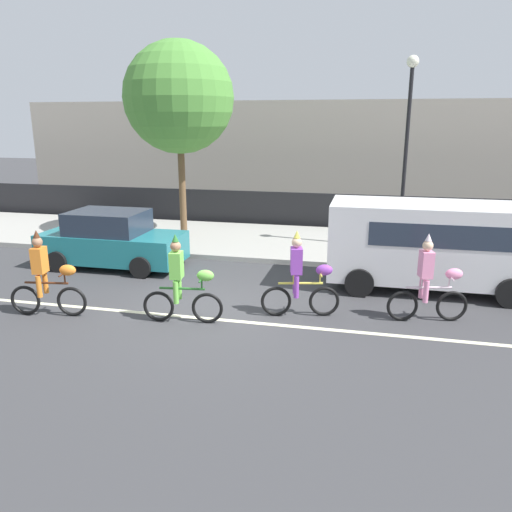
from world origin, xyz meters
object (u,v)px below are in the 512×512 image
object	(u,v)px
parked_car_teal	(112,240)
parade_cyclist_pink	(430,283)
parade_cyclist_orange	(47,279)
parked_van_white	(435,240)
parade_cyclist_purple	(301,279)
street_lamp_post	(408,126)
parade_cyclist_lime	(183,284)

from	to	relation	value
parked_car_teal	parade_cyclist_pink	bearing A→B (deg)	-14.78
parked_car_teal	parade_cyclist_orange	bearing A→B (deg)	-81.96
parade_cyclist_pink	parked_van_white	size ratio (longest dim) A/B	0.38
parade_cyclist_purple	street_lamp_post	bearing A→B (deg)	69.20
parade_cyclist_pink	parked_car_teal	distance (m)	8.88
parade_cyclist_orange	parade_cyclist_pink	world-z (taller)	same
parade_cyclist_pink	street_lamp_post	xyz separation A→B (m)	(-0.34, 5.83, 3.15)
parade_cyclist_orange	parked_van_white	world-z (taller)	parked_van_white
parade_cyclist_orange	parade_cyclist_purple	xyz separation A→B (m)	(5.37, 1.21, 0.00)
parade_cyclist_lime	parade_cyclist_purple	bearing A→B (deg)	20.98
parade_cyclist_purple	parade_cyclist_pink	xyz separation A→B (m)	(2.67, 0.33, 0.00)
parade_cyclist_pink	parked_car_teal	xyz separation A→B (m)	(-8.58, 2.26, -0.06)
parade_cyclist_orange	parade_cyclist_lime	size ratio (longest dim) A/B	1.00
parade_cyclist_orange	street_lamp_post	distance (m)	11.12
parade_cyclist_orange	parked_van_white	distance (m)	9.18
parade_cyclist_purple	parade_cyclist_lime	bearing A→B (deg)	-159.02
parade_cyclist_orange	parade_cyclist_lime	world-z (taller)	same
parade_cyclist_purple	parked_car_teal	size ratio (longest dim) A/B	0.47
parade_cyclist_lime	parked_car_teal	xyz separation A→B (m)	(-3.54, 3.50, -0.06)
parade_cyclist_pink	street_lamp_post	distance (m)	6.63
parade_cyclist_purple	parked_car_teal	bearing A→B (deg)	156.33
parade_cyclist_purple	parked_car_teal	distance (m)	6.45
parade_cyclist_orange	parade_cyclist_purple	bearing A→B (deg)	12.72
street_lamp_post	parade_cyclist_lime	bearing A→B (deg)	-123.68
parade_cyclist_orange	parked_car_teal	xyz separation A→B (m)	(-0.54, 3.80, -0.06)
parked_van_white	street_lamp_post	bearing A→B (deg)	100.23
parade_cyclist_orange	parade_cyclist_lime	bearing A→B (deg)	5.78
parade_cyclist_lime	parked_van_white	world-z (taller)	parked_van_white
parade_cyclist_pink	parked_car_teal	bearing A→B (deg)	165.22
parade_cyclist_pink	street_lamp_post	world-z (taller)	street_lamp_post
parked_van_white	parked_car_teal	bearing A→B (deg)	179.87
parked_car_teal	parked_van_white	bearing A→B (deg)	-0.13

